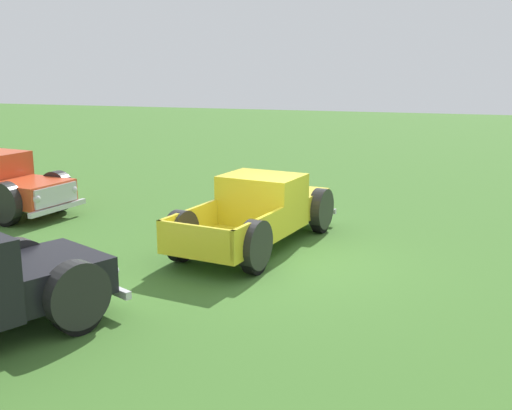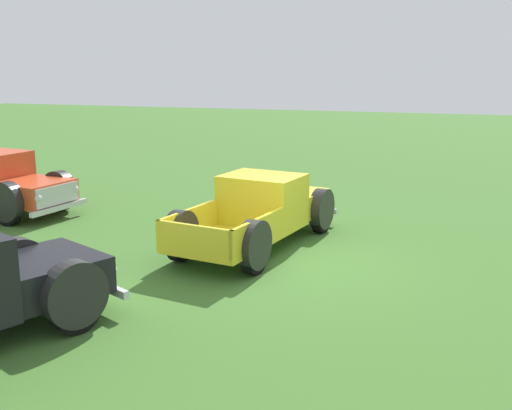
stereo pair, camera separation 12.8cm
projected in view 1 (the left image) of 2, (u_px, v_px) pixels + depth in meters
ground_plane at (284, 262)px, 12.23m from camera, size 80.00×80.00×0.00m
pickup_truck_foreground at (264, 210)px, 13.45m from camera, size 5.12×2.60×1.50m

